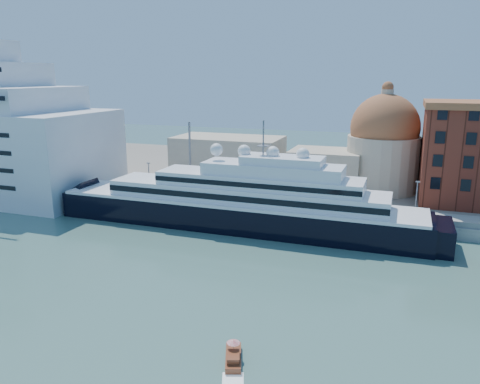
% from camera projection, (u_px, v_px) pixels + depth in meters
% --- Properties ---
extents(ground, '(400.00, 400.00, 0.00)m').
position_uv_depth(ground, '(217.00, 272.00, 75.31)').
color(ground, '#355C55').
rests_on(ground, ground).
extents(quay, '(180.00, 10.00, 2.50)m').
position_uv_depth(quay, '(273.00, 209.00, 106.12)').
color(quay, gray).
rests_on(quay, ground).
extents(land, '(260.00, 72.00, 2.00)m').
position_uv_depth(land, '(309.00, 175.00, 143.69)').
color(land, slate).
rests_on(land, ground).
extents(quay_fence, '(180.00, 0.10, 1.20)m').
position_uv_depth(quay_fence, '(268.00, 207.00, 101.55)').
color(quay_fence, slate).
rests_on(quay_fence, quay).
extents(superyacht, '(87.41, 12.12, 26.12)m').
position_uv_depth(superyacht, '(224.00, 205.00, 97.71)').
color(superyacht, black).
rests_on(superyacht, ground).
extents(service_barge, '(11.90, 4.06, 2.67)m').
position_uv_depth(service_barge, '(30.00, 201.00, 115.09)').
color(service_barge, white).
rests_on(service_barge, ground).
extents(water_taxi, '(3.32, 5.42, 2.44)m').
position_uv_depth(water_taxi, '(233.00, 357.00, 51.70)').
color(water_taxi, brown).
rests_on(water_taxi, ground).
extents(church, '(66.00, 18.00, 25.50)m').
position_uv_depth(church, '(321.00, 153.00, 123.41)').
color(church, beige).
rests_on(church, land).
extents(lamp_posts, '(120.80, 2.40, 18.00)m').
position_uv_depth(lamp_posts, '(218.00, 170.00, 106.53)').
color(lamp_posts, slate).
rests_on(lamp_posts, quay).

